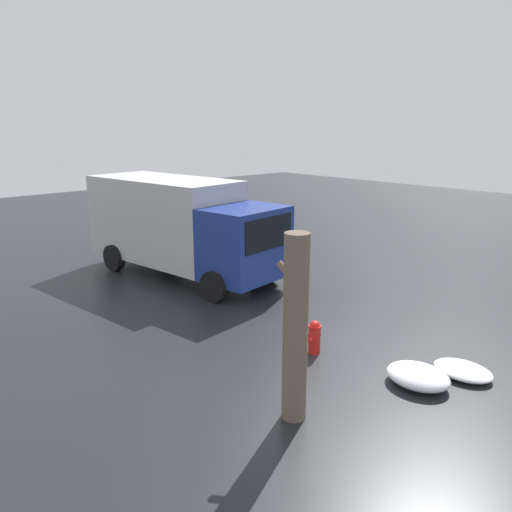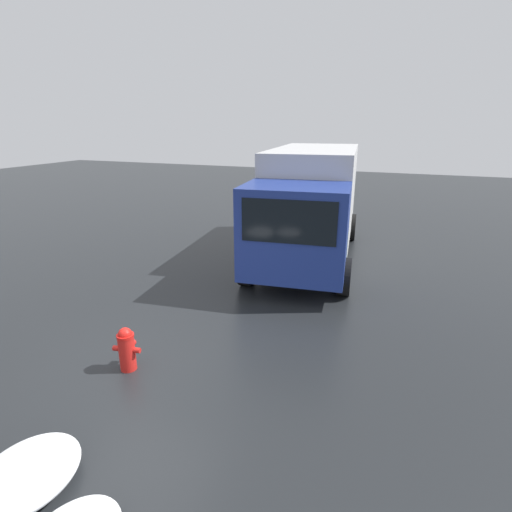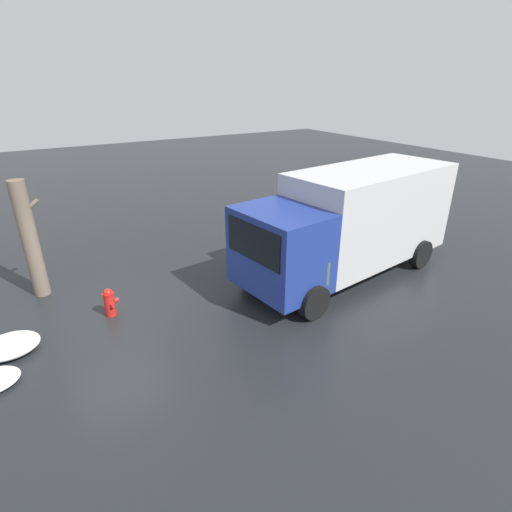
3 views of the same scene
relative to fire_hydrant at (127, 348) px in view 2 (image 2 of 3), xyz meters
The scene contains 5 objects.
ground_plane 0.39m from the fire_hydrant, 168.88° to the right, with size 60.00×60.00×0.00m, color black.
fire_hydrant is the anchor object (origin of this frame).
delivery_truck 7.15m from the fire_hydrant, 10.66° to the right, with size 7.39×3.31×3.15m.
pedestrian 5.44m from the fire_hydrant, 28.43° to the right, with size 0.35×0.35×1.61m.
snow_pile_by_hydrant 2.31m from the fire_hydrant, 169.68° to the right, with size 1.23×1.02×0.36m.
Camera 2 is at (-4.52, -4.02, 3.87)m, focal length 28.00 mm.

